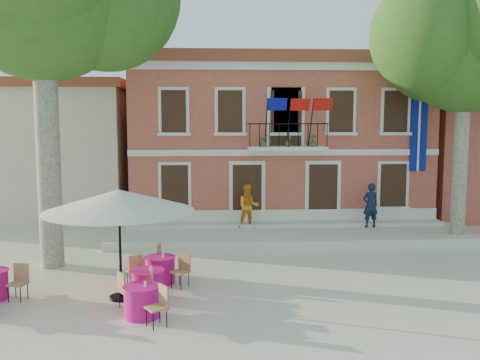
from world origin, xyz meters
The scene contains 11 objects.
ground centered at (0.00, 0.00, 0.00)m, with size 90.00×90.00×0.00m, color beige.
main_building centered at (2.00, 9.99, 3.78)m, with size 13.50×9.59×7.50m.
neighbor_west centered at (-9.50, 11.00, 3.22)m, with size 9.40×9.40×6.40m.
terrace centered at (2.00, 4.40, 0.15)m, with size 14.00×3.40×0.30m, color silver.
plane_tree_east centered at (8.35, 3.65, 7.42)m, with size 5.11×5.11×10.03m.
patio_umbrella centered at (-3.49, -2.27, 2.61)m, with size 3.90×3.90×2.90m.
pedestrian_navy centered at (5.35, 5.03, 1.20)m, with size 0.66×0.43×1.81m, color #0F1C33.
pedestrian_orange centered at (0.40, 5.12, 1.19)m, with size 0.87×0.67×1.78m, color orange.
cafe_table_1 centered at (-2.78, -3.63, 0.42)m, with size 1.40×1.84×0.95m.
cafe_table_3 centered at (-2.59, -0.97, 0.43)m, with size 1.86×1.73×0.95m.
cafe_table_4 centered at (-2.80, -2.32, 0.42)m, with size 0.90×1.92×0.95m.
Camera 1 is at (-1.14, -16.04, 4.73)m, focal length 40.00 mm.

